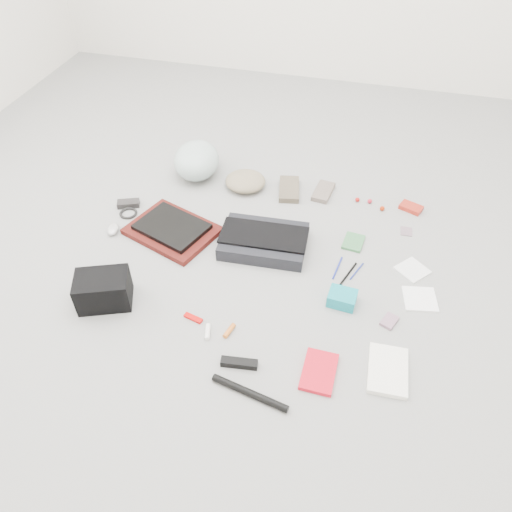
% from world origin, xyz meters
% --- Properties ---
extents(ground_plane, '(4.00, 4.00, 0.00)m').
position_xyz_m(ground_plane, '(0.00, 0.00, 0.00)').
color(ground_plane, gray).
extents(messenger_bag, '(0.41, 0.30, 0.07)m').
position_xyz_m(messenger_bag, '(0.01, 0.12, 0.03)').
color(messenger_bag, black).
rests_on(messenger_bag, ground_plane).
extents(bag_flap, '(0.41, 0.21, 0.01)m').
position_xyz_m(bag_flap, '(0.01, 0.12, 0.07)').
color(bag_flap, black).
rests_on(bag_flap, messenger_bag).
extents(laptop_sleeve, '(0.48, 0.42, 0.03)m').
position_xyz_m(laptop_sleeve, '(-0.44, 0.11, 0.01)').
color(laptop_sleeve, '#4A120E').
rests_on(laptop_sleeve, ground_plane).
extents(laptop, '(0.37, 0.32, 0.02)m').
position_xyz_m(laptop, '(-0.44, 0.11, 0.04)').
color(laptop, black).
rests_on(laptop, laptop_sleeve).
extents(bike_helmet, '(0.30, 0.35, 0.18)m').
position_xyz_m(bike_helmet, '(-0.49, 0.60, 0.09)').
color(bike_helmet, '#B1CAC6').
rests_on(bike_helmet, ground_plane).
extents(beanie, '(0.22, 0.21, 0.08)m').
position_xyz_m(beanie, '(-0.20, 0.56, 0.04)').
color(beanie, gray).
rests_on(beanie, ground_plane).
extents(mitten_left, '(0.14, 0.22, 0.03)m').
position_xyz_m(mitten_left, '(0.03, 0.58, 0.02)').
color(mitten_left, brown).
rests_on(mitten_left, ground_plane).
extents(mitten_right, '(0.11, 0.18, 0.03)m').
position_xyz_m(mitten_right, '(0.21, 0.60, 0.01)').
color(mitten_right, '#73645A').
rests_on(mitten_right, ground_plane).
extents(power_brick, '(0.12, 0.09, 0.03)m').
position_xyz_m(power_brick, '(-0.74, 0.25, 0.02)').
color(power_brick, black).
rests_on(power_brick, ground_plane).
extents(cable_coil, '(0.12, 0.12, 0.01)m').
position_xyz_m(cable_coil, '(-0.71, 0.18, 0.01)').
color(cable_coil, black).
rests_on(cable_coil, ground_plane).
extents(mouse, '(0.07, 0.10, 0.03)m').
position_xyz_m(mouse, '(-0.72, 0.04, 0.02)').
color(mouse, '#B2B2B2').
rests_on(mouse, ground_plane).
extents(camera_bag, '(0.26, 0.22, 0.14)m').
position_xyz_m(camera_bag, '(-0.55, -0.37, 0.07)').
color(camera_bag, black).
rests_on(camera_bag, ground_plane).
extents(multitool, '(0.08, 0.04, 0.01)m').
position_xyz_m(multitool, '(-0.17, -0.37, 0.01)').
color(multitool, '#BC0705').
rests_on(multitool, ground_plane).
extents(toiletry_tube_white, '(0.04, 0.07, 0.02)m').
position_xyz_m(toiletry_tube_white, '(-0.09, -0.43, 0.01)').
color(toiletry_tube_white, white).
rests_on(toiletry_tube_white, ground_plane).
extents(toiletry_tube_orange, '(0.04, 0.07, 0.02)m').
position_xyz_m(toiletry_tube_orange, '(-0.00, -0.40, 0.01)').
color(toiletry_tube_orange, '#C1611E').
rests_on(toiletry_tube_orange, ground_plane).
extents(u_lock, '(0.14, 0.05, 0.03)m').
position_xyz_m(u_lock, '(0.08, -0.54, 0.01)').
color(u_lock, black).
rests_on(u_lock, ground_plane).
extents(bike_pump, '(0.29, 0.09, 0.03)m').
position_xyz_m(bike_pump, '(0.15, -0.65, 0.01)').
color(bike_pump, black).
rests_on(bike_pump, ground_plane).
extents(book_red, '(0.12, 0.18, 0.02)m').
position_xyz_m(book_red, '(0.37, -0.50, 0.01)').
color(book_red, red).
rests_on(book_red, ground_plane).
extents(book_white, '(0.15, 0.22, 0.02)m').
position_xyz_m(book_white, '(0.61, -0.43, 0.01)').
color(book_white, white).
rests_on(book_white, ground_plane).
extents(notepad, '(0.10, 0.13, 0.01)m').
position_xyz_m(notepad, '(0.41, 0.25, 0.01)').
color(notepad, '#366E40').
rests_on(notepad, ground_plane).
extents(pen_blue, '(0.03, 0.15, 0.01)m').
position_xyz_m(pen_blue, '(0.36, 0.06, 0.00)').
color(pen_blue, navy).
rests_on(pen_blue, ground_plane).
extents(pen_black, '(0.06, 0.15, 0.01)m').
position_xyz_m(pen_black, '(0.41, 0.04, 0.00)').
color(pen_black, black).
rests_on(pen_black, ground_plane).
extents(pen_navy, '(0.05, 0.12, 0.01)m').
position_xyz_m(pen_navy, '(0.45, 0.07, 0.00)').
color(pen_navy, navy).
rests_on(pen_navy, ground_plane).
extents(accordion_wallet, '(0.12, 0.10, 0.06)m').
position_xyz_m(accordion_wallet, '(0.40, -0.13, 0.03)').
color(accordion_wallet, teal).
rests_on(accordion_wallet, ground_plane).
extents(card_deck, '(0.08, 0.09, 0.01)m').
position_xyz_m(card_deck, '(0.60, -0.19, 0.01)').
color(card_deck, gray).
rests_on(card_deck, ground_plane).
extents(napkin_top, '(0.17, 0.17, 0.01)m').
position_xyz_m(napkin_top, '(0.69, 0.14, 0.00)').
color(napkin_top, silver).
rests_on(napkin_top, ground_plane).
extents(napkin_bottom, '(0.16, 0.16, 0.01)m').
position_xyz_m(napkin_bottom, '(0.72, -0.03, 0.00)').
color(napkin_bottom, white).
rests_on(napkin_bottom, ground_plane).
extents(lollipop_a, '(0.03, 0.03, 0.02)m').
position_xyz_m(lollipop_a, '(0.39, 0.58, 0.01)').
color(lollipop_a, '#A6110E').
rests_on(lollipop_a, ground_plane).
extents(lollipop_b, '(0.03, 0.03, 0.02)m').
position_xyz_m(lollipop_b, '(0.45, 0.58, 0.01)').
color(lollipop_b, red).
rests_on(lollipop_b, ground_plane).
extents(lollipop_c, '(0.03, 0.03, 0.02)m').
position_xyz_m(lollipop_c, '(0.52, 0.54, 0.01)').
color(lollipop_c, '#A02204').
rests_on(lollipop_c, ground_plane).
extents(altoids_tin, '(0.13, 0.10, 0.02)m').
position_xyz_m(altoids_tin, '(0.66, 0.58, 0.01)').
color(altoids_tin, '#A92619').
rests_on(altoids_tin, ground_plane).
extents(stamp_sheet, '(0.06, 0.07, 0.00)m').
position_xyz_m(stamp_sheet, '(0.65, 0.40, 0.00)').
color(stamp_sheet, gray).
rests_on(stamp_sheet, ground_plane).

